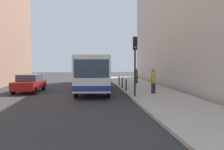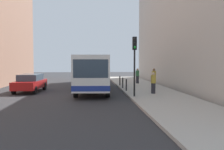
% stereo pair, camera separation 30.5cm
% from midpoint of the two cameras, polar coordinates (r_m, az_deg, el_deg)
% --- Properties ---
extents(ground_plane, '(80.00, 80.00, 0.00)m').
position_cam_midpoint_polar(ground_plane, '(19.28, -6.79, -4.59)').
color(ground_plane, '#2D2D30').
extents(sidewalk, '(4.40, 40.00, 0.15)m').
position_cam_midpoint_polar(sidewalk, '(19.91, 8.99, -4.14)').
color(sidewalk, '#ADA89E').
rests_on(sidewalk, ground).
extents(building_right, '(7.00, 32.00, 13.45)m').
position_cam_midpoint_polar(building_right, '(25.96, 20.23, 12.13)').
color(building_right, '#BCB7AD').
rests_on(building_right, ground).
extents(bus, '(3.06, 11.13, 3.00)m').
position_cam_midpoint_polar(bus, '(22.05, -4.56, 0.90)').
color(bus, white).
rests_on(bus, ground).
extents(car_beside_bus, '(2.10, 4.51, 1.48)m').
position_cam_midpoint_polar(car_beside_bus, '(22.38, -18.31, -1.63)').
color(car_beside_bus, maroon).
rests_on(car_beside_bus, ground).
extents(traffic_light, '(0.28, 0.33, 4.10)m').
position_cam_midpoint_polar(traffic_light, '(17.63, 4.68, 4.49)').
color(traffic_light, black).
rests_on(traffic_light, sidewalk).
extents(bollard_near, '(0.11, 0.11, 0.95)m').
position_cam_midpoint_polar(bollard_near, '(20.96, 2.76, -2.23)').
color(bollard_near, black).
rests_on(bollard_near, sidewalk).
extents(bollard_mid, '(0.11, 0.11, 0.95)m').
position_cam_midpoint_polar(bollard_mid, '(23.22, 1.93, -1.70)').
color(bollard_mid, black).
rests_on(bollard_mid, sidewalk).
extents(bollard_far, '(0.11, 0.11, 0.95)m').
position_cam_midpoint_polar(bollard_far, '(25.48, 1.25, -1.26)').
color(bollard_far, black).
rests_on(bollard_far, sidewalk).
extents(pedestrian_near_signal, '(0.38, 0.38, 1.59)m').
position_cam_midpoint_polar(pedestrian_near_signal, '(19.41, 8.80, -1.77)').
color(pedestrian_near_signal, '#26262D').
rests_on(pedestrian_near_signal, sidewalk).
extents(pedestrian_mid_sidewalk, '(0.38, 0.38, 1.76)m').
position_cam_midpoint_polar(pedestrian_mid_sidewalk, '(23.51, 8.83, -0.68)').
color(pedestrian_mid_sidewalk, '#26262D').
rests_on(pedestrian_mid_sidewalk, sidewalk).
extents(pedestrian_far_sidewalk, '(0.38, 0.38, 1.62)m').
position_cam_midpoint_polar(pedestrian_far_sidewalk, '(27.91, 5.15, -0.21)').
color(pedestrian_far_sidewalk, '#26262D').
rests_on(pedestrian_far_sidewalk, sidewalk).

